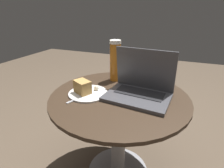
# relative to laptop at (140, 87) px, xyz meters

# --- Properties ---
(table) EXTENTS (0.74, 0.74, 0.57)m
(table) POSITION_rel_laptop_xyz_m (-0.10, -0.03, -0.20)
(table) COLOR #9E9EA3
(table) RESTS_ON ground_plane
(laptop) EXTENTS (0.34, 0.26, 0.24)m
(laptop) POSITION_rel_laptop_xyz_m (0.00, 0.00, 0.00)
(laptop) COLOR #47474C
(laptop) RESTS_ON table
(beer_glass) EXTENTS (0.07, 0.07, 0.25)m
(beer_glass) POSITION_rel_laptop_xyz_m (-0.20, 0.17, 0.08)
(beer_glass) COLOR #C6701E
(beer_glass) RESTS_ON table
(snack_plate) EXTENTS (0.21, 0.21, 0.08)m
(snack_plate) POSITION_rel_laptop_xyz_m (-0.27, -0.08, -0.03)
(snack_plate) COLOR white
(snack_plate) RESTS_ON table
(fork) EXTENTS (0.09, 0.18, 0.00)m
(fork) POSITION_rel_laptop_xyz_m (-0.26, -0.11, -0.05)
(fork) COLOR #B2B2B7
(fork) RESTS_ON table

